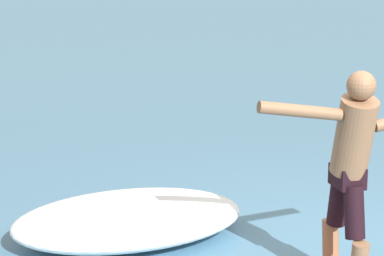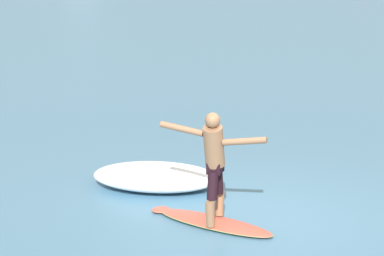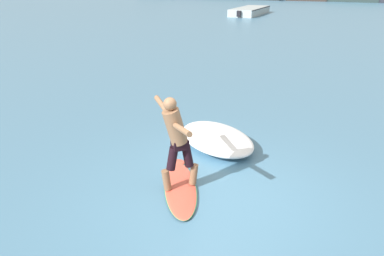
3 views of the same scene
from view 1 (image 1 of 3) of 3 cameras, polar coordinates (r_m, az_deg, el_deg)
name	(u,v)px [view 1 (image 1 of 3)]	position (r m, az deg, el deg)	size (l,w,h in m)	color
surfer	(352,159)	(6.80, 10.01, -1.94)	(1.22, 1.09, 1.63)	brown
wave_foam_at_tail	(128,219)	(7.95, -4.02, -5.74)	(2.42, 2.23, 0.36)	white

